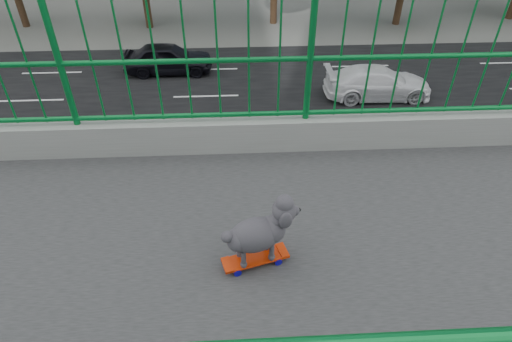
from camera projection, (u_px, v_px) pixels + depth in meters
The scene contains 7 objects.
road at pixel (203, 131), 17.33m from camera, with size 18.00×90.00×0.02m, color black.
railing at pixel (18, 252), 2.64m from camera, with size 3.00×24.00×1.42m.
skateboard at pixel (255, 259), 2.81m from camera, with size 0.24×0.46×0.06m.
poodle at pixel (259, 231), 2.67m from camera, with size 0.30×0.51×0.43m.
car_0 at pixel (297, 243), 11.47m from camera, with size 1.65×4.10×1.40m, color black.
car_3 at pixel (378, 83), 19.30m from camera, with size 1.97×4.86×1.41m, color white.
car_4 at pixel (168, 58), 21.40m from camera, with size 1.77×4.40×1.50m, color black.
Camera 1 is at (1.87, 1.39, 9.21)m, focal length 29.80 mm.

